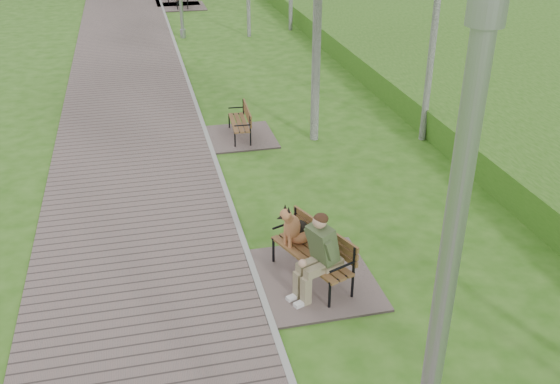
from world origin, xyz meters
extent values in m
cube|color=#6F5E5A|center=(-1.75, 21.50, 0.02)|extent=(3.50, 67.00, 0.04)
cube|color=#999993|center=(0.00, 21.50, 0.03)|extent=(0.10, 67.00, 0.05)
cube|color=#5F9234|center=(12.00, 20.00, 0.00)|extent=(14.00, 70.00, 1.60)
cube|color=#6F5E5A|center=(0.87, 3.19, 0.02)|extent=(1.85, 2.06, 0.04)
cube|color=brown|center=(0.82, 3.19, 0.46)|extent=(1.00, 1.61, 0.04)
cube|color=brown|center=(1.05, 3.28, 0.74)|extent=(0.60, 1.45, 0.34)
cube|color=#6F5E5A|center=(0.80, 9.16, 0.02)|extent=(1.54, 1.71, 0.04)
cube|color=brown|center=(0.75, 9.16, 0.38)|extent=(0.45, 1.30, 0.03)
cube|color=brown|center=(0.95, 9.15, 0.62)|extent=(0.10, 1.28, 0.28)
cube|color=#6F5E5A|center=(0.98, 25.27, 0.02)|extent=(1.94, 2.16, 0.04)
cube|color=#6F5E5A|center=(0.77, 26.46, 0.02)|extent=(1.99, 2.21, 0.04)
cylinder|color=#989BA0|center=(0.39, 19.36, 0.16)|extent=(0.21, 0.21, 0.32)
camera|label=1|loc=(-1.48, -4.47, 5.73)|focal=40.00mm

